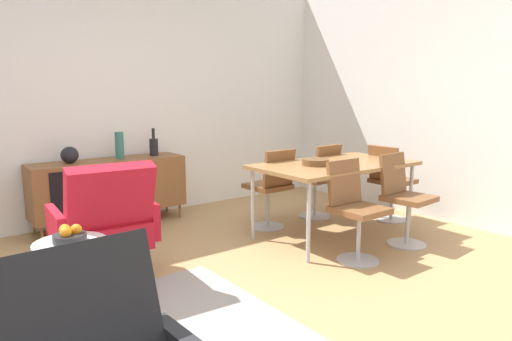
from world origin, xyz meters
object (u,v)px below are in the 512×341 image
object	(u,v)px
dining_chair_front_right	(403,195)
wooden_bowl_on_table	(315,162)
vase_cobalt	(119,145)
fruit_bowl	(69,235)
vase_sculptural_dark	(70,155)
side_table_round	(72,272)
dining_chair_front_left	(354,206)
vase_ceramic_small	(154,146)
dining_chair_far_end	(389,180)
dining_chair_back_right	(319,178)
lounge_chair_red	(105,224)
dining_chair_back_left	(271,185)
dining_table	(335,167)
sideboard	(110,186)

from	to	relation	value
dining_chair_front_right	wooden_bowl_on_table	bearing A→B (deg)	135.33
vase_cobalt	fruit_bowl	world-z (taller)	vase_cobalt
fruit_bowl	vase_sculptural_dark	bearing A→B (deg)	74.32
dining_chair_front_right	side_table_round	bearing A→B (deg)	173.31
dining_chair_front_left	dining_chair_front_right	xyz separation A→B (m)	(0.70, -0.00, 0.00)
vase_sculptural_dark	vase_ceramic_small	xyz separation A→B (m)	(0.91, 0.00, 0.02)
dining_chair_far_end	side_table_round	world-z (taller)	dining_chair_far_end
dining_chair_far_end	dining_chair_back_right	bearing A→B (deg)	133.82
side_table_round	dining_chair_back_right	bearing A→B (deg)	14.78
lounge_chair_red	vase_cobalt	bearing A→B (deg)	65.12
dining_chair_front_left	dining_chair_front_right	size ratio (longest dim) A/B	1.00
dining_chair_front_right	lounge_chair_red	bearing A→B (deg)	163.24
vase_sculptural_dark	side_table_round	size ratio (longest dim) A/B	0.33
vase_cobalt	lounge_chair_red	xyz separation A→B (m)	(-0.69, -1.49, -0.40)
lounge_chair_red	dining_chair_back_left	bearing A→B (deg)	10.50
dining_table	wooden_bowl_on_table	size ratio (longest dim) A/B	6.15
vase_sculptural_dark	dining_chair_front_right	xyz separation A→B (m)	(2.39, -2.26, -0.34)
fruit_bowl	vase_ceramic_small	bearing A→B (deg)	52.87
vase_cobalt	lounge_chair_red	bearing A→B (deg)	-114.88
vase_cobalt	dining_chair_far_end	world-z (taller)	vase_cobalt
sideboard	lounge_chair_red	size ratio (longest dim) A/B	1.69
dining_chair_front_right	fruit_bowl	world-z (taller)	dining_chair_front_right
vase_sculptural_dark	lounge_chair_red	xyz separation A→B (m)	(-0.17, -1.49, -0.34)
dining_table	sideboard	bearing A→B (deg)	134.26
vase_cobalt	dining_chair_back_left	bearing A→B (deg)	-44.18
dining_chair_far_end	vase_sculptural_dark	bearing A→B (deg)	149.87
wooden_bowl_on_table	side_table_round	bearing A→B (deg)	-174.15
vase_cobalt	lounge_chair_red	distance (m)	1.69
dining_chair_back_right	side_table_round	distance (m)	3.04
dining_table	dining_chair_back_left	size ratio (longest dim) A/B	1.87
vase_cobalt	wooden_bowl_on_table	size ratio (longest dim) A/B	1.11
dining_chair_back_right	lounge_chair_red	bearing A→B (deg)	-172.32
vase_ceramic_small	fruit_bowl	world-z (taller)	vase_ceramic_small
dining_chair_far_end	dining_chair_front_left	size ratio (longest dim) A/B	1.00
vase_ceramic_small	lounge_chair_red	xyz separation A→B (m)	(-1.09, -1.49, -0.36)
vase_ceramic_small	fruit_bowl	size ratio (longest dim) A/B	1.55
dining_chair_back_left	wooden_bowl_on_table	bearing A→B (deg)	-79.00
dining_chair_front_left	dining_chair_front_right	bearing A→B (deg)	-0.02
sideboard	dining_chair_front_right	world-z (taller)	dining_chair_front_right
dining_chair_front_left	fruit_bowl	world-z (taller)	dining_chair_front_left
vase_ceramic_small	side_table_round	xyz separation A→B (m)	(-1.45, -1.92, -0.51)
lounge_chair_red	dining_table	bearing A→B (deg)	-5.48
vase_ceramic_small	wooden_bowl_on_table	distance (m)	1.90
dining_chair_far_end	vase_cobalt	bearing A→B (deg)	144.81
vase_ceramic_small	side_table_round	world-z (taller)	vase_ceramic_small
dining_table	fruit_bowl	world-z (taller)	dining_table
dining_chair_far_end	side_table_round	distance (m)	3.48
dining_chair_back_right	dining_chair_far_end	bearing A→B (deg)	-46.18
vase_sculptural_dark	fruit_bowl	distance (m)	2.01
sideboard	dining_chair_far_end	distance (m)	3.06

